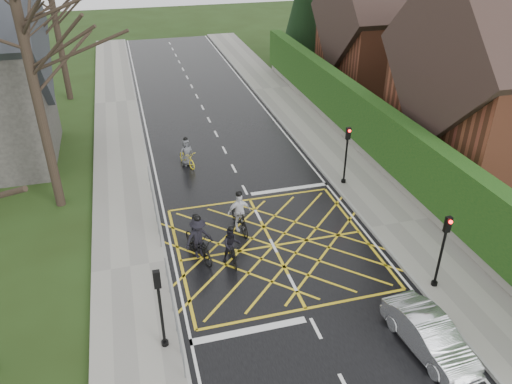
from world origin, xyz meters
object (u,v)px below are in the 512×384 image
cyclist_front (240,216)px  cyclist_rear (197,238)px  cyclist_mid (199,242)px  cyclist_lead (187,156)px  car (429,335)px  cyclist_back (232,248)px

cyclist_front → cyclist_rear: bearing=-163.5°
cyclist_mid → cyclist_lead: bearing=65.6°
cyclist_front → car: bearing=-69.8°
cyclist_back → car: size_ratio=0.46×
cyclist_mid → car: 9.35m
cyclist_mid → cyclist_lead: cyclist_mid is taller
cyclist_back → cyclist_rear: bearing=135.6°
cyclist_mid → car: bearing=-66.6°
cyclist_mid → cyclist_front: (2.07, 1.50, -0.00)m
cyclist_lead → cyclist_back: bearing=-105.7°
cyclist_rear → cyclist_front: bearing=0.1°
cyclist_rear → car: (6.35, -7.46, 0.06)m
cyclist_front → cyclist_mid: bearing=-151.0°
cyclist_rear → car: bearing=-73.0°
cyclist_back → cyclist_lead: (-0.48, 9.15, -0.05)m
cyclist_front → cyclist_lead: 7.15m
cyclist_back → cyclist_front: cyclist_front is taller
cyclist_back → cyclist_front: size_ratio=0.83×
cyclist_mid → cyclist_lead: (0.75, 8.53, -0.15)m
cyclist_lead → cyclist_mid: bearing=-113.8°
cyclist_rear → car: cyclist_rear is taller
cyclist_back → cyclist_lead: bearing=93.6°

